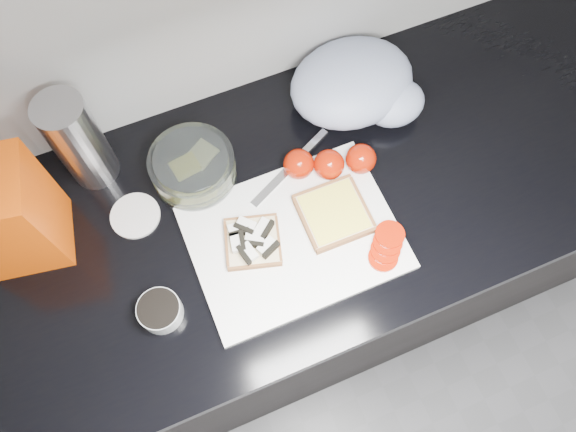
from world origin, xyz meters
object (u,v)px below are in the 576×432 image
Objects in this scene: cutting_board at (294,238)px; glass_bowl at (193,168)px; bread_bag at (6,215)px; steel_canister at (78,142)px.

cutting_board is 2.33× the size of glass_bowl.
bread_bag reaches higher than cutting_board.
steel_canister is at bearing 153.03° from glass_bowl.
glass_bowl is 0.22m from steel_canister.
cutting_board is 0.53m from bread_bag.
glass_bowl is 0.35m from bread_bag.
steel_canister is (0.16, 0.10, -0.01)m from bread_bag.
steel_canister reaches higher than cutting_board.
bread_bag is at bearing -146.30° from steel_canister.
bread_bag is (-0.34, -0.01, 0.09)m from glass_bowl.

